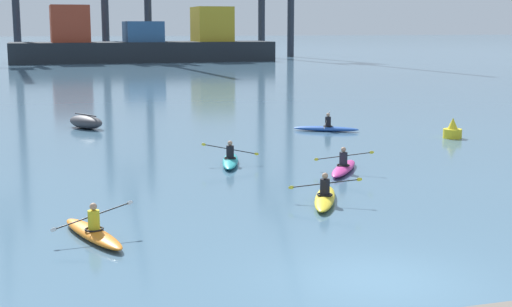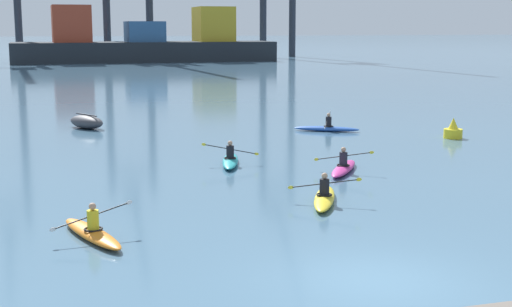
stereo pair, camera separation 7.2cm
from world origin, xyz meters
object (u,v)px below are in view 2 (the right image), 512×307
at_px(capsized_dinghy, 87,122).
at_px(kayak_blue, 327,128).
at_px(channel_buoy, 453,131).
at_px(kayak_orange, 92,232).
at_px(kayak_magenta, 344,167).
at_px(kayak_yellow, 324,197).
at_px(container_barge, 145,44).
at_px(kayak_teal, 230,160).

height_order(capsized_dinghy, kayak_blue, kayak_blue).
height_order(channel_buoy, kayak_orange, channel_buoy).
relative_size(kayak_magenta, kayak_yellow, 0.94).
distance_m(container_barge, capsized_dinghy, 75.32).
xyz_separation_m(channel_buoy, kayak_teal, (-12.12, -3.49, -0.19)).
bearing_deg(kayak_magenta, kayak_teal, 143.35).
height_order(capsized_dinghy, channel_buoy, channel_buoy).
xyz_separation_m(kayak_magenta, kayak_teal, (-3.65, 2.72, 0.00)).
height_order(kayak_yellow, kayak_blue, kayak_blue).
height_order(kayak_orange, kayak_blue, kayak_blue).
xyz_separation_m(capsized_dinghy, kayak_blue, (11.81, -4.74, -0.18)).
distance_m(capsized_dinghy, kayak_blue, 12.73).
bearing_deg(channel_buoy, container_barge, 91.80).
xyz_separation_m(kayak_magenta, kayak_blue, (3.52, 10.21, 0.00)).
height_order(kayak_blue, kayak_teal, kayak_blue).
distance_m(container_barge, kayak_teal, 86.74).
distance_m(kayak_orange, kayak_teal, 10.77).
xyz_separation_m(channel_buoy, kayak_blue, (-4.95, 4.00, -0.19)).
distance_m(kayak_yellow, kayak_blue, 15.73).
distance_m(channel_buoy, kayak_magenta, 10.50).
bearing_deg(kayak_teal, kayak_orange, -124.14).
bearing_deg(kayak_blue, kayak_magenta, -109.02).
relative_size(kayak_magenta, kayak_orange, 0.92).
relative_size(kayak_blue, kayak_teal, 0.94).
bearing_deg(kayak_blue, kayak_orange, -128.85).
relative_size(container_barge, kayak_orange, 11.48).
xyz_separation_m(container_barge, capsized_dinghy, (-14.16, -73.94, -2.37)).
distance_m(channel_buoy, kayak_teal, 12.61).
xyz_separation_m(container_barge, kayak_teal, (-9.52, -86.18, -2.55)).
distance_m(kayak_yellow, kayak_orange, 7.41).
relative_size(capsized_dinghy, channel_buoy, 2.81).
distance_m(kayak_magenta, kayak_orange, 11.51).
xyz_separation_m(channel_buoy, kayak_yellow, (-11.00, -10.51, -0.19)).
relative_size(capsized_dinghy, kayak_magenta, 0.89).
relative_size(kayak_orange, kayak_blue, 1.06).
distance_m(capsized_dinghy, kayak_teal, 13.09).
relative_size(container_barge, capsized_dinghy, 13.98).
bearing_deg(kayak_teal, kayak_blue, 46.25).
xyz_separation_m(kayak_yellow, kayak_teal, (-1.12, 7.03, 0.00)).
relative_size(container_barge, kayak_teal, 11.46).
bearing_deg(kayak_yellow, kayak_magenta, 59.62).
height_order(kayak_yellow, kayak_orange, same).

